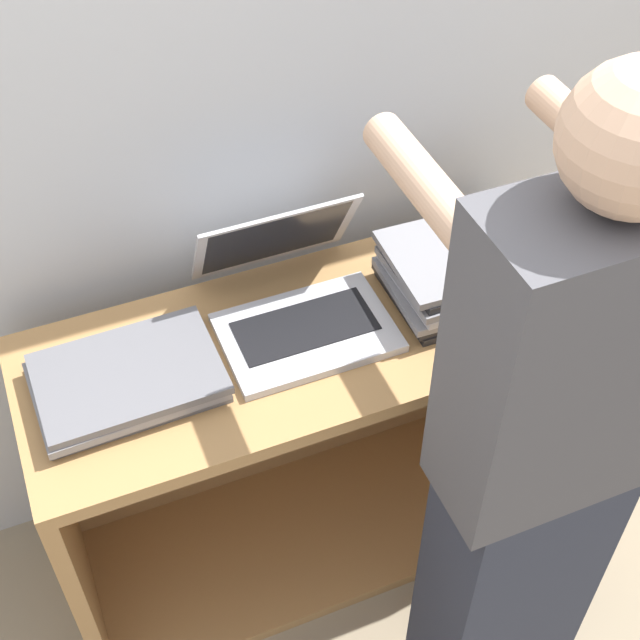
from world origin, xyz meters
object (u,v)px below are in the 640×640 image
at_px(laptop_stack_left, 127,379).
at_px(person, 539,460).
at_px(laptop_stack_right, 472,268).
at_px(laptop_open, 296,301).

height_order(laptop_stack_left, person, person).
bearing_deg(laptop_stack_right, person, -104.44).
relative_size(laptop_open, laptop_stack_left, 1.00).
xyz_separation_m(laptop_stack_left, person, (0.66, -0.49, 0.01)).
height_order(laptop_open, laptop_stack_right, laptop_open).
relative_size(laptop_open, laptop_stack_right, 0.98).
bearing_deg(laptop_open, laptop_stack_right, -9.12).
distance_m(laptop_open, laptop_stack_right, 0.40).
distance_m(laptop_open, person, 0.62).
distance_m(laptop_stack_right, person, 0.51).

